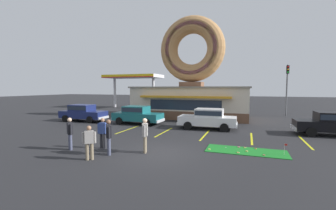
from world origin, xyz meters
name	(u,v)px	position (x,y,z in m)	size (l,w,h in m)	color
ground_plane	(156,153)	(0.00, 0.00, 0.00)	(160.00, 160.00, 0.00)	#232326
donut_shop_building	(192,83)	(-1.59, 13.94, 3.74)	(12.30, 6.75, 10.96)	brown
putting_mat	(246,151)	(4.24, 1.77, 0.01)	(3.97, 1.56, 0.03)	#197523
mini_donut_near_left	(264,155)	(5.05, 1.25, 0.05)	(0.13, 0.13, 0.04)	#A5724C
mini_donut_near_right	(245,147)	(4.18, 2.36, 0.05)	(0.13, 0.13, 0.04)	#E5C666
mini_donut_mid_left	(247,151)	(4.28, 1.66, 0.05)	(0.13, 0.13, 0.04)	#E5C666
mini_donut_mid_centre	(256,149)	(4.71, 2.32, 0.05)	(0.13, 0.13, 0.04)	#D17F47
mini_donut_mid_right	(238,153)	(3.87, 1.25, 0.05)	(0.13, 0.13, 0.04)	#E5C666
mini_donut_far_left	(209,149)	(2.44, 1.39, 0.05)	(0.13, 0.13, 0.04)	#E5C666
mini_donut_far_centre	(239,147)	(3.86, 2.35, 0.05)	(0.13, 0.13, 0.04)	#D8667F
golf_ball	(226,148)	(3.21, 1.98, 0.05)	(0.04, 0.04, 0.04)	white
putting_flag_pin	(285,147)	(6.00, 1.65, 0.44)	(0.13, 0.01, 0.55)	silver
car_teal	(137,114)	(-5.03, 7.71, 0.87)	(4.62, 2.10, 1.60)	#196066
car_navy	(83,112)	(-10.78, 7.46, 0.87)	(4.62, 2.11, 1.60)	navy
car_black	(332,123)	(9.65, 7.70, 0.87)	(4.61, 2.08, 1.60)	black
car_white	(208,118)	(1.35, 7.36, 0.87)	(4.60, 2.06, 1.60)	silver
pedestrian_blue_sweater_man	(89,141)	(-2.39, -2.02, 0.85)	(0.50, 0.42, 1.55)	#7F7056
pedestrian_hooded_kid	(145,134)	(-0.52, -0.16, 0.97)	(0.35, 0.57, 1.73)	#7F7056
pedestrian_leather_jacket_man	(103,132)	(-2.99, -0.17, 0.90)	(0.59, 0.31, 1.63)	#232328
pedestrian_clipboard_woman	(70,132)	(-4.44, -0.98, 0.94)	(0.50, 0.42, 1.69)	#474C66
pedestrian_beanie_man	(109,135)	(-2.02, -1.06, 0.96)	(0.42, 0.49, 1.72)	#474C66
trash_bin	(132,113)	(-7.38, 11.08, 0.50)	(0.57, 0.57, 0.97)	#51565B
traffic_light_pole	(287,83)	(8.36, 18.06, 3.71)	(0.28, 0.47, 5.80)	#595B60
gas_station_canopy	(133,78)	(-13.23, 22.23, 4.86)	(9.00, 4.46, 5.30)	silver
parking_stripe_far_left	(128,130)	(-4.45, 5.00, 0.00)	(0.12, 3.60, 0.01)	yellow
parking_stripe_left	(164,132)	(-1.45, 5.00, 0.00)	(0.12, 3.60, 0.01)	yellow
parking_stripe_mid_left	(205,135)	(1.55, 5.00, 0.00)	(0.12, 3.60, 0.01)	yellow
parking_stripe_centre	(252,138)	(4.55, 5.00, 0.00)	(0.12, 3.60, 0.01)	yellow
parking_stripe_mid_right	(305,142)	(7.55, 5.00, 0.00)	(0.12, 3.60, 0.01)	yellow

